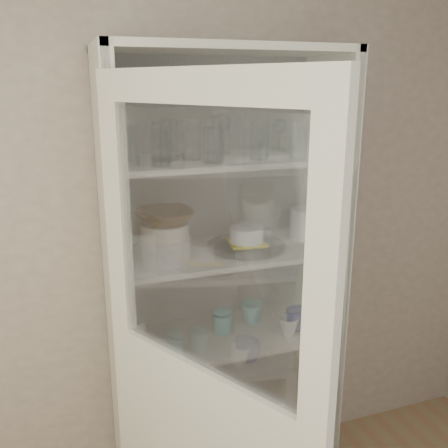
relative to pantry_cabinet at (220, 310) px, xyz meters
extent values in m
cube|color=#A79888|center=(-0.20, 0.16, 0.36)|extent=(3.60, 0.02, 2.60)
cube|color=beige|center=(-0.48, -0.06, 0.11)|extent=(0.03, 0.45, 2.10)
cube|color=beige|center=(0.48, -0.06, 0.11)|extent=(0.03, 0.45, 2.10)
cube|color=gray|center=(0.00, 0.15, 0.11)|extent=(1.00, 0.03, 2.10)
cube|color=beige|center=(0.00, -0.06, 1.14)|extent=(1.00, 0.45, 0.03)
cube|color=beige|center=(0.00, -0.08, -0.49)|extent=(0.94, 0.42, 0.02)
cube|color=beige|center=(0.00, -0.08, -0.09)|extent=(0.94, 0.42, 0.02)
cube|color=beige|center=(0.00, -0.08, 0.31)|extent=(0.94, 0.42, 0.02)
cube|color=beige|center=(0.00, -0.08, 0.71)|extent=(0.94, 0.42, 0.02)
cube|color=beige|center=(-0.29, -0.68, 1.01)|extent=(0.46, 0.81, 0.10)
cube|color=beige|center=(-0.48, -0.33, 0.56)|extent=(0.08, 0.10, 0.80)
cube|color=beige|center=(-0.10, -1.04, 0.56)|extent=(0.08, 0.10, 0.80)
cube|color=silver|center=(-0.29, -0.68, 0.56)|extent=(0.35, 0.64, 0.78)
cylinder|color=silver|center=(-0.41, -0.21, 0.80)|extent=(0.08, 0.08, 0.15)
cylinder|color=silver|center=(-0.30, -0.21, 0.79)|extent=(0.09, 0.09, 0.14)
cylinder|color=silver|center=(-0.07, -0.18, 0.79)|extent=(0.09, 0.09, 0.13)
cylinder|color=silver|center=(-0.10, -0.20, 0.79)|extent=(0.09, 0.09, 0.15)
cylinder|color=silver|center=(0.28, -0.19, 0.79)|extent=(0.07, 0.07, 0.13)
cylinder|color=silver|center=(0.11, -0.17, 0.79)|extent=(0.09, 0.09, 0.15)
cylinder|color=silver|center=(0.26, -0.22, 0.79)|extent=(0.09, 0.09, 0.14)
cylinder|color=silver|center=(-0.41, -0.05, 0.79)|extent=(0.08, 0.08, 0.14)
cylinder|color=silver|center=(-0.23, -0.07, 0.79)|extent=(0.08, 0.08, 0.14)
cylinder|color=silver|center=(-0.27, -0.09, 0.80)|extent=(0.09, 0.09, 0.16)
cylinder|color=silver|center=(-0.14, -0.09, 0.80)|extent=(0.10, 0.10, 0.16)
cylinder|color=silver|center=(-0.27, -0.12, 0.37)|extent=(0.20, 0.20, 0.10)
cylinder|color=silver|center=(-0.24, 0.05, 0.36)|extent=(0.21, 0.21, 0.07)
cylinder|color=silver|center=(-0.27, -0.12, 0.45)|extent=(0.23, 0.23, 0.06)
imported|color=#482C12|center=(-0.27, -0.12, 0.51)|extent=(0.23, 0.23, 0.06)
cylinder|color=silver|center=(0.10, -0.08, 0.33)|extent=(0.39, 0.39, 0.02)
cube|color=gold|center=(0.10, -0.08, 0.35)|extent=(0.17, 0.17, 0.01)
cylinder|color=silver|center=(0.10, -0.08, 0.38)|extent=(0.17, 0.17, 0.06)
cylinder|color=silver|center=(0.41, -0.04, 0.39)|extent=(0.15, 0.15, 0.14)
imported|color=navy|center=(0.33, -0.15, -0.03)|extent=(0.15, 0.15, 0.10)
imported|color=teal|center=(0.16, -0.01, -0.03)|extent=(0.11, 0.11, 0.10)
imported|color=silver|center=(0.27, -0.18, -0.04)|extent=(0.11, 0.11, 0.08)
cylinder|color=teal|center=(-0.01, -0.05, -0.04)|extent=(0.08, 0.08, 0.08)
ellipsoid|color=teal|center=(-0.01, -0.05, 0.01)|extent=(0.08, 0.08, 0.02)
cylinder|color=#B9B9BC|center=(-0.35, -0.14, -0.06)|extent=(0.10, 0.10, 0.04)
cylinder|color=silver|center=(-0.41, -0.05, -0.02)|extent=(0.13, 0.13, 0.12)
imported|color=silver|center=(-0.21, -0.08, -0.44)|extent=(0.31, 0.31, 0.08)
cube|color=#A6A6A6|center=(0.04, -0.06, -0.45)|extent=(0.21, 0.18, 0.05)
camera|label=1|loc=(-0.69, -2.00, 1.02)|focal=40.00mm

